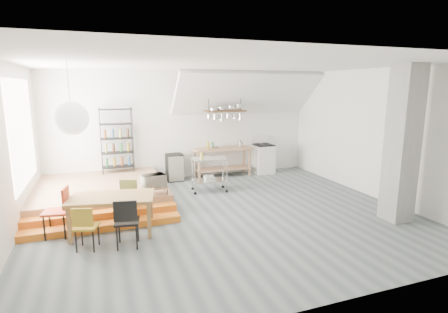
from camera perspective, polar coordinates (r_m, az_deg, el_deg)
name	(u,v)px	position (r m, az deg, el deg)	size (l,w,h in m)	color
floor	(224,214)	(7.76, 0.02, -9.43)	(8.00, 8.00, 0.00)	#535D60
wall_back	(185,126)	(10.68, -6.47, 5.04)	(8.00, 0.04, 3.20)	silver
wall_left	(6,155)	(7.08, -32.05, 0.24)	(0.04, 7.00, 3.20)	silver
wall_right	(375,134)	(9.48, 23.40, 3.42)	(0.04, 7.00, 3.20)	silver
ceiling	(224,64)	(7.27, 0.02, 14.87)	(8.00, 7.00, 0.02)	white
slope_ceiling	(247,94)	(10.63, 3.83, 10.20)	(4.40, 1.80, 0.15)	white
window_pane	(22,133)	(8.50, -30.05, 3.39)	(0.02, 2.50, 2.20)	white
platform	(101,192)	(9.18, -19.38, -5.48)	(3.00, 3.00, 0.40)	#A47352
step_lower	(104,226)	(7.37, -19.04, -10.66)	(3.00, 0.35, 0.13)	orange
step_upper	(103,217)	(7.68, -19.13, -9.26)	(3.00, 0.35, 0.27)	orange
concrete_column	(402,144)	(7.95, 27.09, 1.76)	(0.50, 0.50, 3.20)	gray
kitchen_counter	(223,157)	(10.81, -0.23, -0.04)	(1.80, 0.60, 0.91)	#A47352
stove	(263,158)	(11.38, 6.40, -0.28)	(0.60, 0.60, 1.18)	white
pot_rack	(226,113)	(10.42, 0.33, 7.04)	(1.20, 0.50, 1.43)	#3A2817
wire_shelving	(117,139)	(10.13, -17.09, 2.73)	(0.88, 0.38, 1.80)	black
microwave_shelf	(154,188)	(7.96, -11.42, -4.99)	(0.60, 0.40, 0.16)	#A47352
paper_lantern	(71,118)	(6.77, -23.67, 5.73)	(0.60, 0.60, 0.60)	white
dining_table	(112,200)	(6.94, -17.83, -6.81)	(1.68, 1.15, 0.73)	brown
chair_mustard	(85,224)	(6.43, -21.74, -10.26)	(0.45, 0.45, 0.79)	#B38D1E
chair_black	(126,219)	(6.28, -15.64, -9.80)	(0.47, 0.47, 0.89)	black
chair_olive	(128,196)	(7.62, -15.47, -6.31)	(0.49, 0.49, 0.83)	brown
chair_red	(60,208)	(7.18, -25.22, -7.54)	(0.49, 0.49, 0.94)	red
rolling_cart	(209,170)	(9.26, -2.41, -2.21)	(0.97, 0.62, 0.91)	silver
mini_fridge	(175,167)	(10.50, -8.08, -1.75)	(0.47, 0.47, 0.80)	black
microwave	(153,181)	(7.91, -11.47, -3.89)	(0.50, 0.34, 0.28)	beige
bowl	(217,148)	(10.64, -1.10, 1.47)	(0.19, 0.19, 0.05)	silver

